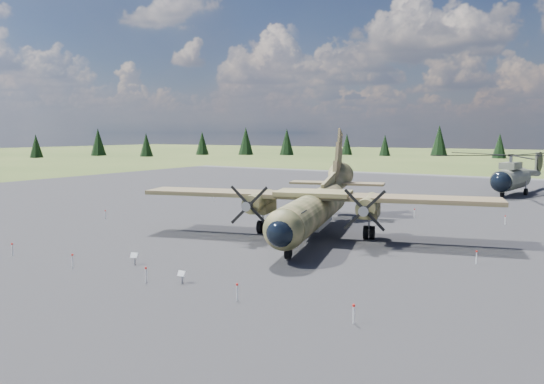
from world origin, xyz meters
The scene contains 8 objects.
ground centered at (0.00, 0.00, 0.00)m, with size 500.00×500.00×0.00m, color #5B652C.
apron centered at (0.00, 10.00, 0.00)m, with size 120.00×120.00×0.04m, color #525156.
transport_plane centered at (3.81, 3.33, 2.59)m, with size 27.12×24.25×9.02m.
helicopter_near centered at (13.38, 40.70, 3.79)m, with size 24.06×26.11×5.35m.
info_placard_left centered at (-1.43, -11.00, 0.50)m, with size 0.51×0.31×0.76m.
info_placard_right centered at (3.76, -12.63, 0.47)m, with size 0.45×0.20×0.70m.
barrier_fence centered at (-0.46, -0.08, 0.51)m, with size 33.12×29.62×0.85m.
treeline centered at (5.59, -1.92, 4.73)m, with size 328.10×327.36×10.93m.
Camera 1 is at (22.29, -33.83, 8.05)m, focal length 35.00 mm.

